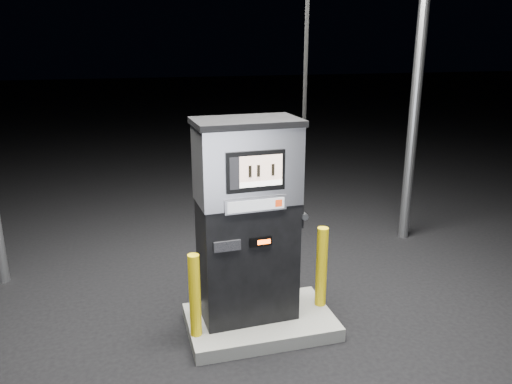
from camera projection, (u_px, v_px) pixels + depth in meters
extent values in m
plane|color=black|center=(260.00, 328.00, 5.57)|extent=(80.00, 80.00, 0.00)
cube|color=slate|center=(260.00, 322.00, 5.55)|extent=(1.60, 1.00, 0.15)
cylinder|color=gray|center=(416.00, 98.00, 7.52)|extent=(0.16, 0.16, 4.50)
cube|color=black|center=(247.00, 259.00, 5.40)|extent=(1.03, 0.62, 1.32)
cube|color=#B9B9C0|center=(247.00, 164.00, 5.09)|extent=(1.05, 0.65, 0.79)
cube|color=black|center=(246.00, 122.00, 4.97)|extent=(1.10, 0.69, 0.06)
cube|color=black|center=(256.00, 171.00, 4.81)|extent=(0.59, 0.06, 0.40)
cube|color=beige|center=(261.00, 168.00, 4.80)|extent=(0.43, 0.02, 0.25)
cube|color=white|center=(261.00, 184.00, 4.84)|extent=(0.43, 0.02, 0.05)
cube|color=#B9B9C0|center=(256.00, 205.00, 4.91)|extent=(0.64, 0.06, 0.15)
cube|color=#AFB3B7|center=(256.00, 205.00, 4.89)|extent=(0.58, 0.03, 0.11)
cube|color=#BC300C|center=(279.00, 203.00, 4.96)|extent=(0.07, 0.01, 0.07)
cube|color=black|center=(261.00, 242.00, 5.05)|extent=(0.23, 0.03, 0.10)
cube|color=#FF520C|center=(264.00, 242.00, 5.04)|extent=(0.14, 0.01, 0.05)
cube|color=black|center=(227.00, 246.00, 4.94)|extent=(0.28, 0.04, 0.11)
cube|color=black|center=(296.00, 214.00, 5.43)|extent=(0.11, 0.19, 0.26)
cylinder|color=gray|center=(301.00, 214.00, 5.45)|extent=(0.08, 0.24, 0.07)
cylinder|color=black|center=(306.00, 45.00, 4.88)|extent=(0.04, 0.04, 3.28)
cylinder|color=yellow|center=(195.00, 296.00, 5.06)|extent=(0.13, 0.13, 0.90)
cylinder|color=yellow|center=(321.00, 267.00, 5.64)|extent=(0.13, 0.13, 0.94)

